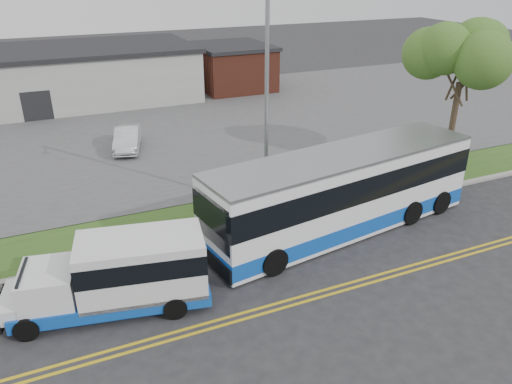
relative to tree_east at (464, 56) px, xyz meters
name	(u,v)px	position (x,y,z in m)	size (l,w,h in m)	color
ground	(227,251)	(-14.00, -3.00, -6.20)	(140.00, 140.00, 0.00)	#28282B
lane_line_north	(268,306)	(-14.00, -6.85, -6.20)	(70.00, 0.12, 0.01)	gold
lane_line_south	(272,311)	(-14.00, -7.15, -6.20)	(70.00, 0.12, 0.01)	gold
curb	(218,236)	(-14.00, -1.90, -6.13)	(80.00, 0.30, 0.15)	#9E9B93
verge	(204,218)	(-14.00, -0.10, -6.15)	(80.00, 3.30, 0.10)	#2D4E1A
parking_lot	(138,130)	(-14.00, 14.00, -6.15)	(80.00, 25.00, 0.10)	#4C4C4F
commercial_building	(32,78)	(-20.00, 24.00, -4.02)	(25.40, 10.40, 4.35)	#9E9E99
brick_wing	(232,67)	(-3.50, 23.00, -4.24)	(6.30, 7.30, 3.90)	brown
tree_east	(464,56)	(0.00, 0.00, 0.00)	(5.20, 5.20, 8.33)	#34251C
streetlight_near	(267,98)	(-11.00, -0.27, -0.97)	(0.35, 1.53, 9.50)	gray
shuttle_bus	(122,272)	(-18.34, -4.92, -4.87)	(6.78, 3.25, 2.50)	#104AB4
transit_bus	(342,192)	(-8.91, -3.25, -4.46)	(12.71, 4.68, 3.45)	white
parked_car_a	(127,138)	(-15.33, 10.31, -5.44)	(1.41, 4.05, 1.34)	silver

